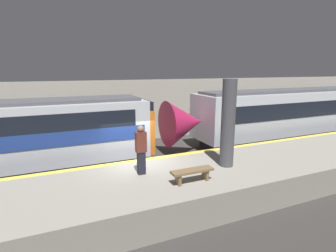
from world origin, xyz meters
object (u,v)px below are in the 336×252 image
object	(u,v)px
support_pillar_near	(228,124)
person_waiting	(141,148)
platform_bench	(192,173)
train_modern	(287,115)

from	to	relation	value
support_pillar_near	person_waiting	distance (m)	3.50
support_pillar_near	platform_bench	xyz separation A→B (m)	(-2.01, -0.85, -1.38)
train_modern	person_waiting	bearing A→B (deg)	-160.25
support_pillar_near	platform_bench	size ratio (longest dim) A/B	2.29
support_pillar_near	person_waiting	bearing A→B (deg)	171.38
person_waiting	train_modern	bearing A→B (deg)	19.75
train_modern	support_pillar_near	bearing A→B (deg)	-150.58
support_pillar_near	train_modern	bearing A→B (deg)	29.42
support_pillar_near	train_modern	world-z (taller)	support_pillar_near
person_waiting	platform_bench	size ratio (longest dim) A/B	1.22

